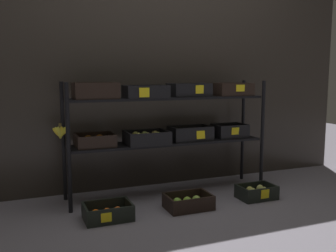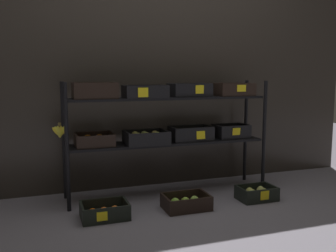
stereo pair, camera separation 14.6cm
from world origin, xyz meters
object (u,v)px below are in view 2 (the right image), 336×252
at_px(crate_ground_tangerine, 105,212).
at_px(crate_ground_pear, 257,194).
at_px(crate_ground_apple_green, 186,203).
at_px(display_rack, 167,118).

relative_size(crate_ground_tangerine, crate_ground_pear, 1.10).
bearing_deg(crate_ground_apple_green, crate_ground_pear, 0.51).
height_order(display_rack, crate_ground_tangerine, display_rack).
bearing_deg(crate_ground_tangerine, crate_ground_pear, -0.37).
distance_m(display_rack, crate_ground_tangerine, 0.96).
bearing_deg(crate_ground_pear, display_rack, 148.41).
bearing_deg(display_rack, crate_ground_pear, -31.59).
bearing_deg(display_rack, crate_ground_apple_green, -87.37).
xyz_separation_m(display_rack, crate_ground_tangerine, (-0.61, -0.39, -0.63)).
bearing_deg(crate_ground_apple_green, display_rack, 92.63).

